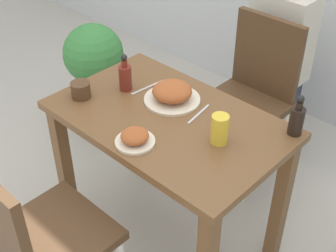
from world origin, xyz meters
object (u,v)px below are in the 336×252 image
Objects in this scene: drink_cup at (81,90)px; condiment_bottle at (125,76)px; juice_glass at (220,129)px; chair_far at (251,91)px; potted_plant_left at (95,66)px; sauce_bottle at (297,119)px; side_plate at (135,138)px; chair_near at (33,237)px; food_plate at (172,93)px; person_figure at (278,57)px.

condiment_bottle is at bearing 61.52° from drink_cup.
drink_cup is 0.71× the size of juice_glass.
chair_far is 0.98m from potted_plant_left.
chair_far is 7.41× the size of juice_glass.
side_plate is at bearing -130.88° from sauce_bottle.
sauce_bottle is at bearing -117.61° from chair_near.
drink_cup is at bearing 171.31° from side_plate.
condiment_bottle is at bearing -161.99° from sauce_bottle.
food_plate is at bearing -92.47° from chair_far.
condiment_bottle is 0.15× the size of person_figure.
chair_far is (0.00, 1.39, 0.00)m from chair_near.
side_plate is at bearing -8.69° from drink_cup.
person_figure is (-0.03, 0.95, -0.20)m from food_plate.
condiment_bottle reaches higher than side_plate.
juice_glass is 0.55m from condiment_bottle.
food_plate is 0.34m from side_plate.
potted_plant_left is at bearing 149.81° from side_plate.
juice_glass is at bearing -114.03° from chair_near.
food_plate is 0.55m from sauce_bottle.
condiment_bottle is 0.81m from potted_plant_left.
potted_plant_left is (-0.57, 0.51, -0.31)m from drink_cup.
chair_near is 10.41× the size of drink_cup.
side_plate is 0.22× the size of potted_plant_left.
chair_far reaches higher than potted_plant_left.
chair_far is at bearing 21.35° from potted_plant_left.
chair_far is 0.96m from side_plate.
condiment_bottle is at bearing 178.65° from juice_glass.
condiment_bottle reaches higher than food_plate.
side_plate is 1.29m from person_figure.
drink_cup is 0.49× the size of sauce_bottle.
juice_glass is at bearing -66.24° from chair_far.
chair_near reaches higher than drink_cup.
potted_plant_left is (-0.66, 0.33, -0.34)m from condiment_bottle.
food_plate is 0.41m from drink_cup.
chair_near is at bearing -99.33° from side_plate.
condiment_bottle is (-0.74, -0.24, 0.00)m from sauce_bottle.
food_plate is 1.57× the size of side_plate.
chair_near is 0.80m from condiment_bottle.
drink_cup is at bearing -103.38° from person_figure.
chair_near is 0.81m from juice_glass.
potted_plant_left is at bearing 164.06° from food_plate.
drink_cup is at bearing -153.31° from sauce_bottle.
drink_cup is 0.94m from sauce_bottle.
side_plate is at bearing -135.27° from juice_glass.
person_figure reaches higher than chair_far.
juice_glass is 0.17× the size of potted_plant_left.
drink_cup is (-0.42, 0.06, 0.01)m from side_plate.
person_figure is (-0.06, 0.34, 0.06)m from chair_far.
juice_glass is at bearing 14.42° from drink_cup.
potted_plant_left is (-0.98, 0.57, -0.29)m from side_plate.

